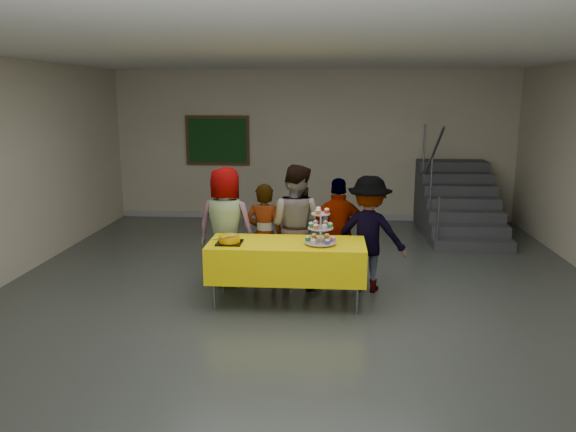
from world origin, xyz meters
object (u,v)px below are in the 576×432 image
Objects in this scene: schoolchild_c at (295,226)px; staircase at (456,205)px; schoolchild_e at (369,234)px; noticeboard at (218,141)px; cupcake_stand at (321,230)px; bear_cake at (229,239)px; schoolchild_d at (339,233)px; schoolchild_a at (226,227)px; bake_table at (287,259)px; schoolchild_b at (264,235)px.

staircase is at bearing -109.06° from schoolchild_c.
schoolchild_e is 5.14m from noticeboard.
schoolchild_e reaches higher than cupcake_stand.
schoolchild_e is at bearing -118.55° from staircase.
bear_cake is (-1.08, -0.03, -0.11)m from cupcake_stand.
schoolchild_d is at bearing -5.26° from schoolchild_e.
schoolchild_a is at bearing -138.37° from staircase.
bake_table is 1.29× the size of schoolchild_d.
noticeboard is at bearing -44.43° from schoolchild_c.
bake_table is 5.25× the size of bear_cake.
schoolchild_b is 0.95× the size of schoolchild_d.
schoolchild_a is 0.92m from schoolchild_c.
schoolchild_b is at bearing -133.99° from staircase.
bear_cake is at bearing -171.63° from bake_table.
schoolchild_d is at bearing -124.27° from staircase.
schoolchild_e is at bearing -175.83° from schoolchild_b.
schoolchild_b is 1.06× the size of noticeboard.
schoolchild_a is 1.06× the size of schoolchild_e.
schoolchild_d is (0.63, 0.69, 0.17)m from bake_table.
schoolchild_e is at bearing -165.92° from schoolchild_c.
cupcake_stand reaches higher than bake_table.
staircase is 4.84m from noticeboard.
cupcake_stand is 0.28× the size of schoolchild_a.
staircase is (1.85, 3.40, -0.26)m from schoolchild_e.
schoolchild_c reaches higher than cupcake_stand.
schoolchild_b is 0.58× the size of staircase.
schoolchild_a reaches higher than bake_table.
cupcake_stand is at bearing 1.76° from bear_cake.
bear_cake is 1.08m from schoolchild_c.
bake_table is 4.89m from staircase.
schoolchild_a is 0.98× the size of schoolchild_c.
bake_table is 1.45× the size of noticeboard.
schoolchild_e is at bearing 29.15° from bake_table.
schoolchild_c is at bearing 5.71° from schoolchild_e.
schoolchild_e is 3.88m from staircase.
bake_table is at bearing 125.56° from schoolchild_b.
schoolchild_d is (0.98, 0.05, 0.04)m from schoolchild_b.
schoolchild_b is 0.98m from schoolchild_d.
noticeboard reaches higher than schoolchild_c.
cupcake_stand is at bearing -9.34° from bake_table.
staircase is at bearing -124.58° from schoolchild_d.
noticeboard reaches higher than bake_table.
cupcake_stand is 0.90m from schoolchild_e.
cupcake_stand is 4.75m from staircase.
schoolchild_c is (0.06, 0.69, 0.26)m from bake_table.
schoolchild_a is at bearing 10.41° from schoolchild_e.
schoolchild_d is at bearing -169.66° from schoolchild_b.
schoolchild_b is at bearing -172.53° from schoolchild_a.
noticeboard reaches higher than schoolchild_a.
noticeboard reaches higher than schoolchild_e.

